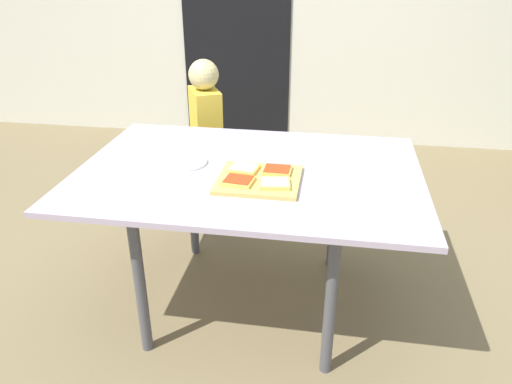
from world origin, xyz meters
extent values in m
plane|color=#766545|center=(0.00, 0.00, 0.00)|extent=(16.00, 16.00, 0.00)
cube|color=black|center=(-0.51, 2.29, 1.00)|extent=(0.90, 0.02, 2.00)
cube|color=#AF9EB0|center=(0.00, 0.00, 0.67)|extent=(1.41, 0.99, 0.02)
cylinder|color=#4C4C51|center=(-0.37, -0.37, 0.33)|extent=(0.05, 0.05, 0.66)
cylinder|color=#4C4C51|center=(0.37, -0.37, 0.33)|extent=(0.05, 0.05, 0.66)
cylinder|color=#4C4C51|center=(-0.37, 0.37, 0.33)|extent=(0.05, 0.05, 0.66)
cylinder|color=#4C4C51|center=(0.37, 0.37, 0.33)|extent=(0.05, 0.05, 0.66)
cube|color=tan|center=(0.06, -0.11, 0.69)|extent=(0.32, 0.30, 0.02)
cube|color=#E1B556|center=(0.12, -0.05, 0.71)|extent=(0.11, 0.10, 0.01)
cube|color=red|center=(0.12, -0.05, 0.72)|extent=(0.10, 0.09, 0.00)
cube|color=#E1B556|center=(-0.01, -0.17, 0.71)|extent=(0.12, 0.11, 0.01)
cube|color=red|center=(-0.01, -0.17, 0.72)|extent=(0.11, 0.10, 0.00)
cube|color=#E1B556|center=(-0.01, -0.05, 0.71)|extent=(0.12, 0.11, 0.01)
cube|color=#EEE191|center=(-0.01, -0.05, 0.72)|extent=(0.11, 0.10, 0.00)
cube|color=#E1B556|center=(0.13, -0.17, 0.71)|extent=(0.13, 0.11, 0.01)
cube|color=#EEE191|center=(0.13, -0.17, 0.72)|extent=(0.11, 0.10, 0.00)
cylinder|color=white|center=(-0.29, 0.02, 0.69)|extent=(0.22, 0.22, 0.01)
cylinder|color=#4A2A57|center=(-0.41, 0.79, 0.23)|extent=(0.09, 0.09, 0.45)
cylinder|color=#4A2A57|center=(-0.34, 0.66, 0.23)|extent=(0.09, 0.09, 0.45)
cube|color=gold|center=(-0.38, 0.73, 0.63)|extent=(0.23, 0.28, 0.37)
sphere|color=tan|center=(-0.38, 0.73, 0.90)|extent=(0.16, 0.16, 0.16)
camera|label=1|loc=(0.33, -1.83, 1.50)|focal=34.28mm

